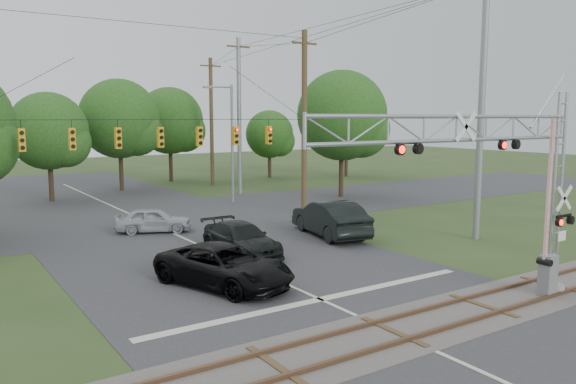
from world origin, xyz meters
TOP-DOWN VIEW (x-y plane):
  - ground at (0.00, 0.00)m, footprint 160.00×160.00m
  - road_main at (0.00, 10.00)m, footprint 14.00×90.00m
  - road_cross at (0.00, 24.00)m, footprint 90.00×12.00m
  - railroad_track at (0.00, 2.00)m, footprint 90.00×3.20m
  - crossing_gantry at (4.08, 1.64)m, footprint 11.20×0.89m
  - traffic_signal_span at (0.88, 20.00)m, footprint 19.34×0.36m
  - pickup_black at (-1.97, 8.72)m, footprint 4.20×6.00m
  - car_dark at (0.84, 12.56)m, footprint 2.07×4.95m
  - sedan_silver at (-0.70, 19.55)m, footprint 4.29×3.10m
  - suv_dark at (6.63, 13.56)m, footprint 3.05×5.96m
  - streetlight at (7.60, 26.46)m, footprint 2.25×0.23m
  - utility_poles at (2.75, 23.08)m, footprint 26.15×28.33m
  - treeline at (1.11, 33.37)m, footprint 54.29×25.39m

SIDE VIEW (x-z plane):
  - ground at x=0.00m, z-range 0.00..0.00m
  - road_main at x=0.00m, z-range 0.00..0.02m
  - road_cross at x=0.00m, z-range 0.00..0.02m
  - railroad_track at x=0.00m, z-range -0.05..0.11m
  - sedan_silver at x=-0.70m, z-range 0.00..1.36m
  - car_dark at x=0.84m, z-range 0.00..1.43m
  - pickup_black at x=-1.97m, z-range 0.00..1.52m
  - suv_dark at x=6.63m, z-range 0.00..1.87m
  - crossing_gantry at x=4.08m, z-range 0.87..7.86m
  - streetlight at x=7.60m, z-range 0.50..8.92m
  - traffic_signal_span at x=0.88m, z-range -0.14..11.36m
  - treeline at x=1.11m, z-range 0.94..10.66m
  - utility_poles at x=2.75m, z-range -0.51..12.78m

